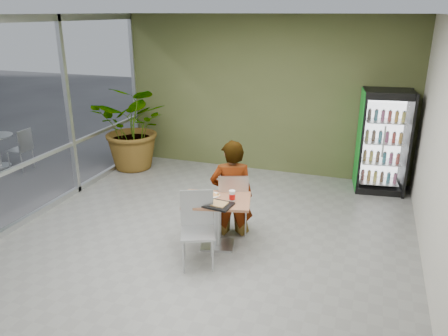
# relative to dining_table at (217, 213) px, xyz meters

# --- Properties ---
(ground) EXTENTS (7.00, 7.00, 0.00)m
(ground) POSITION_rel_dining_table_xyz_m (-0.20, -0.08, -0.54)
(ground) COLOR slate
(ground) RESTS_ON ground
(room_envelope) EXTENTS (6.00, 7.00, 3.20)m
(room_envelope) POSITION_rel_dining_table_xyz_m (-0.20, -0.08, 1.06)
(room_envelope) COLOR beige
(room_envelope) RESTS_ON ground
(storefront_frame) EXTENTS (0.10, 7.00, 3.20)m
(storefront_frame) POSITION_rel_dining_table_xyz_m (-3.20, -0.08, 1.06)
(storefront_frame) COLOR #BBBEC0
(storefront_frame) RESTS_ON ground
(dining_table) EXTENTS (1.06, 0.85, 0.75)m
(dining_table) POSITION_rel_dining_table_xyz_m (0.00, 0.00, 0.00)
(dining_table) COLOR #A76B47
(dining_table) RESTS_ON ground
(chair_far) EXTENTS (0.57, 0.57, 0.99)m
(chair_far) POSITION_rel_dining_table_xyz_m (0.10, 0.43, 0.05)
(chair_far) COLOR #BBBEC0
(chair_far) RESTS_ON ground
(chair_near) EXTENTS (0.58, 0.59, 1.00)m
(chair_near) POSITION_rel_dining_table_xyz_m (-0.12, -0.44, 0.05)
(chair_near) COLOR #BBBEC0
(chair_near) RESTS_ON ground
(seated_woman) EXTENTS (0.77, 0.63, 1.79)m
(seated_woman) POSITION_rel_dining_table_xyz_m (0.06, 0.48, 0.06)
(seated_woman) COLOR black
(seated_woman) RESTS_ON ground
(pizza_plate) EXTENTS (0.32, 0.27, 0.03)m
(pizza_plate) POSITION_rel_dining_table_xyz_m (-0.11, 0.10, 0.23)
(pizza_plate) COLOR silver
(pizza_plate) RESTS_ON dining_table
(soda_cup) EXTENTS (0.09, 0.09, 0.16)m
(soda_cup) POSITION_rel_dining_table_xyz_m (0.22, 0.01, 0.29)
(soda_cup) COLOR silver
(soda_cup) RESTS_ON dining_table
(napkin_stack) EXTENTS (0.16, 0.16, 0.02)m
(napkin_stack) POSITION_rel_dining_table_xyz_m (-0.32, -0.16, 0.22)
(napkin_stack) COLOR silver
(napkin_stack) RESTS_ON dining_table
(cafeteria_tray) EXTENTS (0.47, 0.36, 0.02)m
(cafeteria_tray) POSITION_rel_dining_table_xyz_m (0.06, -0.20, 0.23)
(cafeteria_tray) COLOR black
(cafeteria_tray) RESTS_ON dining_table
(beverage_fridge) EXTENTS (0.96, 0.78, 1.92)m
(beverage_fridge) POSITION_rel_dining_table_xyz_m (2.19, 3.03, 0.42)
(beverage_fridge) COLOR black
(beverage_fridge) RESTS_ON ground
(potted_plant) EXTENTS (1.73, 1.52, 1.83)m
(potted_plant) POSITION_rel_dining_table_xyz_m (-2.80, 2.64, 0.38)
(potted_plant) COLOR #2B6327
(potted_plant) RESTS_ON ground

